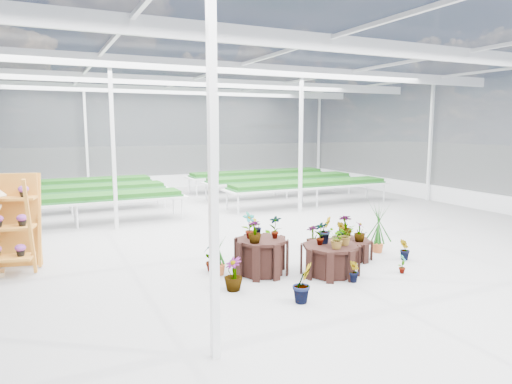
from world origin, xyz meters
name	(u,v)px	position (x,y,z in m)	size (l,w,h in m)	color
ground_plane	(277,251)	(0.00, 0.00, 0.00)	(24.00, 24.00, 0.00)	gray
greenhouse_shell	(278,154)	(0.00, 0.00, 2.25)	(18.00, 24.00, 4.50)	white
steel_frame	(278,154)	(0.00, 0.00, 2.25)	(18.00, 24.00, 4.50)	silver
nursery_benches	(186,193)	(0.00, 7.20, 0.42)	(16.00, 7.00, 0.84)	silver
plinth_tall	(261,256)	(-1.04, -1.30, 0.35)	(1.03, 1.03, 0.70)	black
plinth_mid	(330,259)	(0.16, -1.90, 0.29)	(1.12, 1.12, 0.59)	black
plinth_low	(350,249)	(1.16, -1.20, 0.21)	(0.93, 0.93, 0.42)	black
nursery_plants	(305,242)	(-0.01, -1.23, 0.51)	(4.43, 3.05, 1.34)	#144611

